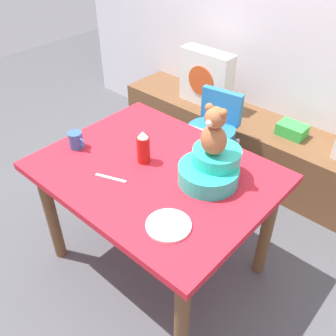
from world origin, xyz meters
The scene contains 13 objects.
ground_plane centered at (0.00, 0.00, 0.00)m, with size 8.00×8.00×0.00m, color #4C4C51.
back_wall centered at (0.00, 1.48, 1.30)m, with size 4.40×0.10×2.60m, color silver.
window_bench centered at (0.00, 1.21, 0.23)m, with size 2.60×0.44×0.46m, color brown.
pillow_floral_left centered at (-0.57, 1.19, 0.68)m, with size 0.44×0.15×0.44m.
book_stack centered at (0.20, 1.21, 0.50)m, with size 0.20×0.14×0.09m, color green.
dining_table centered at (0.00, 0.00, 0.63)m, with size 1.20×0.93×0.74m.
highchair centered at (-0.19, 0.78, 0.52)m, with size 0.36×0.48×0.79m.
infant_seat_teal centered at (0.26, 0.12, 0.81)m, with size 0.30×0.33×0.16m.
teddy_bear centered at (0.26, 0.12, 1.02)m, with size 0.13×0.12×0.25m.
ketchup_bottle centered at (-0.09, 0.01, 0.83)m, with size 0.07×0.07×0.18m.
coffee_mug centered at (-0.46, -0.15, 0.79)m, with size 0.12×0.08×0.09m.
dinner_plate_near centered at (0.32, -0.26, 0.75)m, with size 0.20×0.20×0.01m, color white.
table_fork centered at (-0.11, -0.21, 0.74)m, with size 0.02×0.17×0.01m, color silver.
Camera 1 is at (1.07, -1.10, 1.92)m, focal length 39.90 mm.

